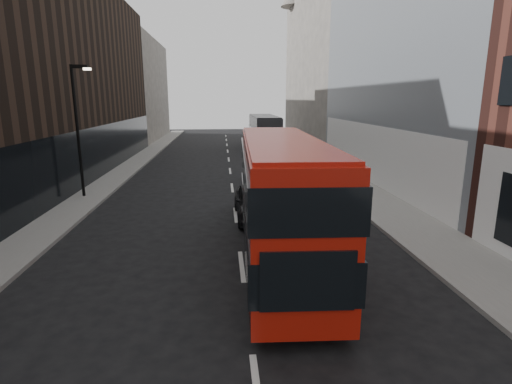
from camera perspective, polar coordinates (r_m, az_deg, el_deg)
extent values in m
cube|color=slate|center=(30.88, 10.38, 2.99)|extent=(3.00, 80.00, 0.15)
cube|color=slate|center=(30.72, -18.79, 2.45)|extent=(2.00, 80.00, 0.15)
cube|color=gray|center=(28.43, 21.95, 21.56)|extent=(5.00, 22.00, 20.00)
cube|color=silver|center=(27.36, 16.07, 5.27)|extent=(0.35, 21.00, 3.80)
cube|color=#635D57|center=(49.94, 9.57, 17.11)|extent=(5.00, 24.00, 18.00)
cube|color=black|center=(36.06, -23.29, 14.66)|extent=(5.00, 24.00, 14.00)
cube|color=#635D57|center=(57.39, -16.31, 13.74)|extent=(5.00, 20.00, 13.00)
cylinder|color=black|center=(23.69, -24.12, 7.76)|extent=(0.16, 0.16, 7.00)
cube|color=black|center=(23.56, -23.96, 16.07)|extent=(0.90, 0.15, 0.18)
cube|color=#FFF2CC|center=(23.43, -22.97, 15.88)|extent=(0.35, 0.22, 0.12)
cube|color=#A11409|center=(13.10, 3.58, -0.88)|extent=(2.72, 10.36, 3.74)
cube|color=black|center=(13.26, 3.54, -3.42)|extent=(2.84, 10.41, 1.03)
cube|color=black|center=(12.89, 3.64, 3.36)|extent=(2.84, 10.41, 1.03)
cube|color=black|center=(8.42, 7.41, -12.56)|extent=(1.99, 0.15, 1.31)
cube|color=black|center=(18.22, 1.81, 1.64)|extent=(1.99, 0.15, 1.31)
cube|color=#A11409|center=(12.77, 3.70, 7.42)|extent=(2.61, 9.94, 0.12)
cylinder|color=black|center=(16.67, -1.22, -4.10)|extent=(0.32, 0.94, 0.93)
cylinder|color=black|center=(16.84, 5.73, -3.98)|extent=(0.32, 0.94, 0.93)
cylinder|color=black|center=(10.58, -0.25, -14.72)|extent=(0.32, 0.94, 0.93)
cylinder|color=black|center=(10.84, 10.90, -14.23)|extent=(0.32, 0.94, 0.93)
cube|color=black|center=(44.47, 1.16, 8.73)|extent=(2.56, 11.16, 3.14)
cube|color=black|center=(44.48, 1.16, 8.47)|extent=(2.68, 11.21, 1.12)
cube|color=black|center=(38.92, 2.01, 8.02)|extent=(2.16, 0.08, 1.42)
cube|color=black|center=(50.04, 0.50, 9.17)|extent=(2.16, 0.08, 1.42)
cube|color=black|center=(44.37, 1.17, 10.79)|extent=(2.46, 10.71, 0.12)
cylinder|color=black|center=(48.05, -0.62, 7.30)|extent=(0.31, 1.01, 1.01)
cylinder|color=black|center=(48.26, 2.05, 7.32)|extent=(0.31, 1.01, 1.01)
cylinder|color=black|center=(40.97, 0.10, 6.29)|extent=(0.31, 1.01, 1.01)
cylinder|color=black|center=(41.22, 3.22, 6.31)|extent=(0.31, 1.01, 1.01)
imported|color=black|center=(18.44, -0.13, -1.43)|extent=(1.89, 4.54, 1.54)
imported|color=#909398|center=(25.29, 0.55, 2.55)|extent=(1.98, 4.71, 1.51)
imported|color=black|center=(29.27, 3.63, 3.85)|extent=(2.41, 4.93, 1.38)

